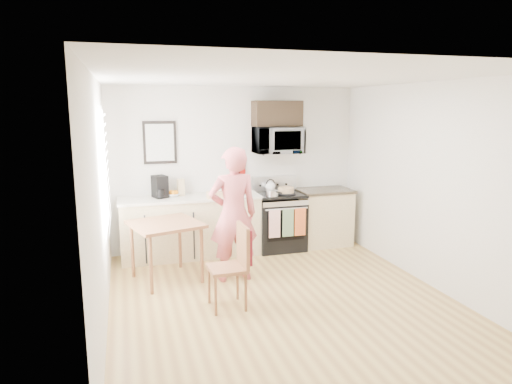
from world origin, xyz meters
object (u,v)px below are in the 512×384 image
object	(u,v)px
dining_table	(166,229)
cake	(286,191)
microwave	(278,140)
person	(233,214)
chair	(238,254)
range	(279,222)

from	to	relation	value
dining_table	cake	world-z (taller)	cake
dining_table	cake	xyz separation A→B (m)	(1.97, 0.79, 0.28)
microwave	cake	bearing A→B (deg)	-68.65
person	chair	xyz separation A→B (m)	(-0.14, -0.83, -0.27)
microwave	dining_table	xyz separation A→B (m)	(-1.89, -0.99, -1.06)
range	chair	xyz separation A→B (m)	(-1.17, -1.94, 0.19)
range	cake	distance (m)	0.55
microwave	person	size ratio (longest dim) A/B	0.42
microwave	person	bearing A→B (deg)	-130.08
microwave	cake	world-z (taller)	microwave
person	chair	bearing A→B (deg)	79.29
microwave	dining_table	size ratio (longest dim) A/B	0.83
range	dining_table	world-z (taller)	range
person	cake	xyz separation A→B (m)	(1.11, 1.02, 0.08)
dining_table	chair	size ratio (longest dim) A/B	0.94
range	person	distance (m)	1.59
range	cake	size ratio (longest dim) A/B	3.74
person	dining_table	xyz separation A→B (m)	(-0.86, 0.23, -0.20)
microwave	dining_table	bearing A→B (deg)	-152.37
microwave	chair	xyz separation A→B (m)	(-1.17, -2.05, -1.14)
person	dining_table	size ratio (longest dim) A/B	1.96
range	chair	bearing A→B (deg)	-121.07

